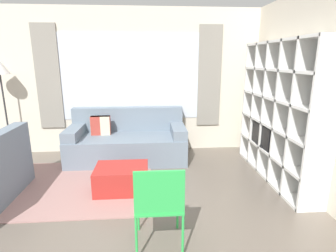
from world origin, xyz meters
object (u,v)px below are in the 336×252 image
Objects in this scene: couch_main at (127,142)px; folding_chair at (159,200)px; ottoman at (122,179)px; floor_lamp at (0,73)px; shelving_unit at (281,113)px.

folding_chair is at bearing -78.78° from couch_main.
floor_lamp is (-2.15, 1.41, 1.37)m from ottoman.
couch_main is 2.38× the size of folding_chair.
shelving_unit reaches higher than couch_main.
floor_lamp is 2.07× the size of folding_chair.
shelving_unit is at bearing -13.94° from floor_lamp.
couch_main is at bearing -78.78° from folding_chair.
couch_main reaches higher than ottoman.
ottoman is at bearing -172.72° from shelving_unit.
floor_lamp is at bearing 174.77° from couch_main.
folding_chair is (0.47, -1.21, 0.34)m from ottoman.
folding_chair reaches higher than ottoman.
ottoman is at bearing -89.26° from couch_main.
folding_chair is at bearing -45.04° from floor_lamp.
shelving_unit is 1.14× the size of floor_lamp.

